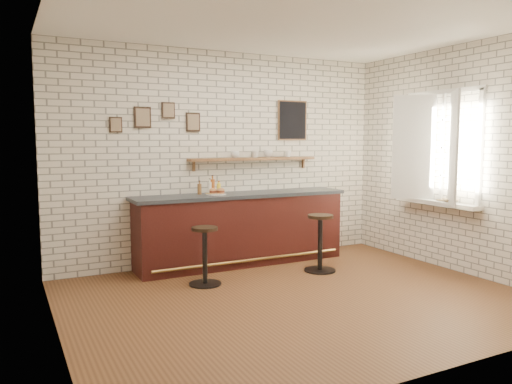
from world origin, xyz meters
TOP-DOWN VIEW (x-y plane):
  - ground at (0.00, 0.00)m, footprint 5.00×5.00m
  - bar_counter at (0.10, 1.70)m, footprint 3.10×0.65m
  - sandwich_plate at (-0.28, 1.70)m, footprint 0.28×0.28m
  - ciabatta_sandwich at (-0.27, 1.70)m, footprint 0.23×0.16m
  - potato_chips at (-0.30, 1.70)m, footprint 0.26×0.19m
  - bitters_bottle_brown at (-0.47, 1.82)m, footprint 0.06×0.06m
  - bitters_bottle_white at (-0.32, 1.82)m, footprint 0.05×0.05m
  - bitters_bottle_amber at (-0.28, 1.82)m, footprint 0.06×0.06m
  - condiment_bottle_yellow at (-0.19, 1.82)m, footprint 0.05×0.05m
  - bar_stool_left at (-0.74, 0.96)m, footprint 0.41×0.41m
  - bar_stool_right at (0.87, 0.85)m, footprint 0.44×0.44m
  - wall_shelf at (0.40, 1.90)m, footprint 2.00×0.18m
  - shelf_cup_a at (0.10, 1.90)m, footprint 0.17×0.17m
  - shelf_cup_b at (0.43, 1.90)m, footprint 0.15×0.15m
  - shelf_cup_c at (0.64, 1.90)m, footprint 0.16×0.16m
  - shelf_cup_d at (0.98, 1.90)m, footprint 0.13×0.13m
  - back_wall_decor at (0.23, 1.98)m, footprint 2.96×0.02m
  - window_sill at (2.40, 0.30)m, footprint 0.20×1.35m
  - casement_window at (2.36, 0.30)m, footprint 0.40×1.30m
  - book_lower at (2.38, 0.18)m, footprint 0.18×0.22m
  - book_upper at (2.38, 0.16)m, footprint 0.26×0.27m

SIDE VIEW (x-z plane):
  - ground at x=0.00m, z-range 0.00..0.00m
  - bar_stool_left at x=-0.74m, z-range 0.03..0.74m
  - bar_stool_right at x=0.87m, z-range 0.03..0.79m
  - bar_counter at x=0.10m, z-range 0.00..1.01m
  - window_sill at x=2.40m, z-range 0.87..0.93m
  - book_lower at x=2.38m, z-range 0.93..0.95m
  - book_upper at x=2.38m, z-range 0.95..0.97m
  - sandwich_plate at x=-0.28m, z-range 1.01..1.02m
  - potato_chips at x=-0.30m, z-range 1.02..1.02m
  - ciabatta_sandwich at x=-0.27m, z-range 1.02..1.09m
  - condiment_bottle_yellow at x=-0.19m, z-range 1.00..1.17m
  - bitters_bottle_brown at x=-0.47m, z-range 0.99..1.18m
  - bitters_bottle_white at x=-0.32m, z-range 0.99..1.20m
  - bitters_bottle_amber at x=-0.28m, z-range 0.99..1.25m
  - wall_shelf at x=0.40m, z-range 1.39..1.57m
  - shelf_cup_d at x=0.98m, z-range 1.50..1.59m
  - shelf_cup_b at x=0.43m, z-range 1.50..1.60m
  - shelf_cup_a at x=0.10m, z-range 1.50..1.60m
  - shelf_cup_c at x=0.64m, z-range 1.50..1.61m
  - casement_window at x=2.36m, z-range 0.87..2.43m
  - back_wall_decor at x=0.23m, z-range 1.77..2.33m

